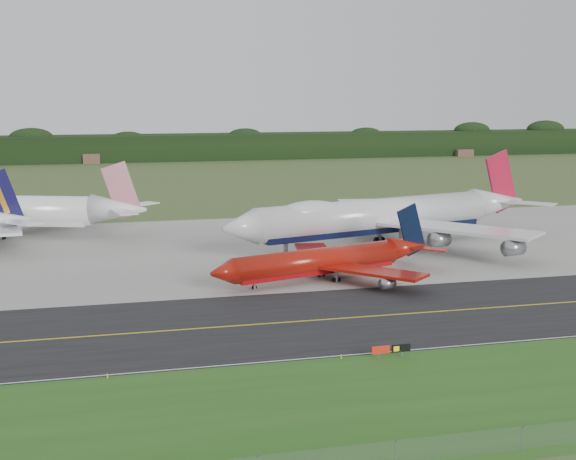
{
  "coord_description": "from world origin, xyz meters",
  "views": [
    {
      "loc": [
        -30.52,
        -107.83,
        31.27
      ],
      "look_at": [
        2.17,
        22.0,
        8.38
      ],
      "focal_mm": 50.0,
      "sensor_mm": 36.0,
      "label": 1
    }
  ],
  "objects_px": {
    "jet_ba_747": "(384,216)",
    "jet_star_tail": "(5,211)",
    "taxiway_sign": "(391,349)",
    "jet_red_737": "(328,260)"
  },
  "relations": [
    {
      "from": "jet_red_737",
      "to": "jet_star_tail",
      "type": "xyz_separation_m",
      "value": [
        -56.93,
        56.83,
        2.39
      ]
    },
    {
      "from": "jet_red_737",
      "to": "taxiway_sign",
      "type": "xyz_separation_m",
      "value": [
        -4.81,
        -41.44,
        -2.11
      ]
    },
    {
      "from": "jet_star_tail",
      "to": "taxiway_sign",
      "type": "xyz_separation_m",
      "value": [
        52.11,
        -98.27,
        -4.5
      ]
    },
    {
      "from": "taxiway_sign",
      "to": "jet_star_tail",
      "type": "bearing_deg",
      "value": 117.94
    },
    {
      "from": "jet_red_737",
      "to": "jet_star_tail",
      "type": "height_order",
      "value": "jet_star_tail"
    },
    {
      "from": "taxiway_sign",
      "to": "jet_ba_747",
      "type": "bearing_deg",
      "value": 69.85
    },
    {
      "from": "jet_ba_747",
      "to": "jet_star_tail",
      "type": "distance_m",
      "value": 82.83
    },
    {
      "from": "jet_red_737",
      "to": "taxiway_sign",
      "type": "bearing_deg",
      "value": -96.63
    },
    {
      "from": "jet_star_tail",
      "to": "taxiway_sign",
      "type": "bearing_deg",
      "value": -62.06
    },
    {
      "from": "jet_ba_747",
      "to": "jet_star_tail",
      "type": "height_order",
      "value": "jet_ba_747"
    }
  ]
}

